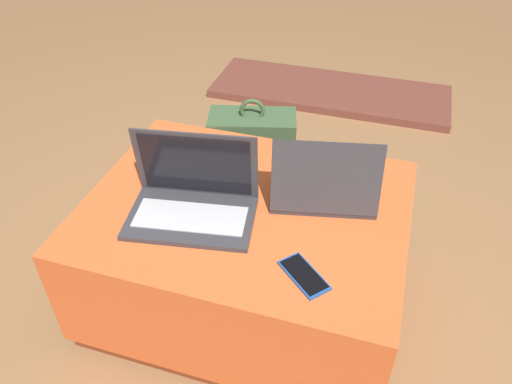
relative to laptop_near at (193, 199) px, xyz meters
name	(u,v)px	position (x,y,z in m)	size (l,w,h in m)	color
ground_plane	(247,294)	(0.14, 0.08, -0.48)	(14.00, 14.00, 0.00)	olive
ottoman	(247,253)	(0.14, 0.08, -0.27)	(1.00, 0.78, 0.43)	maroon
laptop_near	(193,199)	(0.00, 0.00, 0.00)	(0.41, 0.30, 0.25)	#333338
laptop_far	(324,187)	(0.36, 0.18, 0.00)	(0.36, 0.29, 0.24)	#333338
cell_phone	(304,275)	(0.38, -0.15, -0.05)	(0.16, 0.15, 0.01)	#1E4C9E
backpack	(253,162)	(0.00, 0.60, -0.27)	(0.38, 0.28, 0.52)	#385133
fireplace_hearth	(330,92)	(0.14, 1.70, -0.46)	(1.40, 0.50, 0.04)	brown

